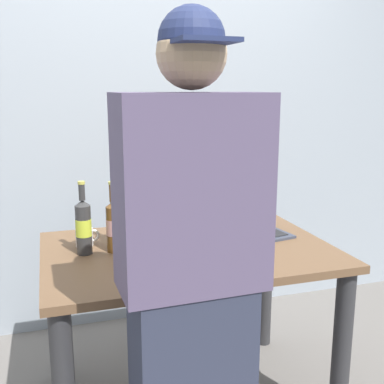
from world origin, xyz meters
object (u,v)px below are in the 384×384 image
(beer_bottle_amber, at_px, (84,226))
(beer_bottle_dark, at_px, (118,218))
(beer_bottle_brown, at_px, (114,224))
(person_figure, at_px, (192,291))
(laptop, at_px, (249,225))
(coffee_mug, at_px, (85,237))

(beer_bottle_amber, distance_m, beer_bottle_dark, 0.17)
(beer_bottle_brown, xyz_separation_m, person_figure, (0.14, -0.65, -0.04))
(person_figure, bearing_deg, laptop, 54.32)
(beer_bottle_amber, bearing_deg, beer_bottle_brown, -3.15)
(beer_bottle_brown, height_order, beer_bottle_dark, beer_bottle_dark)
(beer_bottle_amber, xyz_separation_m, person_figure, (0.27, -0.66, -0.04))
(beer_bottle_dark, bearing_deg, beer_bottle_brown, -110.39)
(beer_bottle_brown, height_order, coffee_mug, beer_bottle_brown)
(laptop, height_order, person_figure, person_figure)
(beer_bottle_brown, xyz_separation_m, coffee_mug, (-0.12, 0.11, -0.08))
(beer_bottle_brown, relative_size, beer_bottle_dark, 0.95)
(beer_bottle_dark, relative_size, coffee_mug, 3.03)
(coffee_mug, bearing_deg, laptop, -4.25)
(person_figure, xyz_separation_m, coffee_mug, (-0.26, 0.77, -0.04))
(laptop, height_order, coffee_mug, laptop)
(beer_bottle_dark, xyz_separation_m, person_figure, (0.11, -0.74, -0.05))
(beer_bottle_amber, relative_size, beer_bottle_dark, 0.97)
(beer_bottle_amber, xyz_separation_m, beer_bottle_brown, (0.13, -0.01, -0.00))
(laptop, bearing_deg, beer_bottle_amber, -176.59)
(person_figure, distance_m, coffee_mug, 0.81)
(person_figure, relative_size, coffee_mug, 15.72)
(beer_bottle_amber, bearing_deg, laptop, 3.41)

